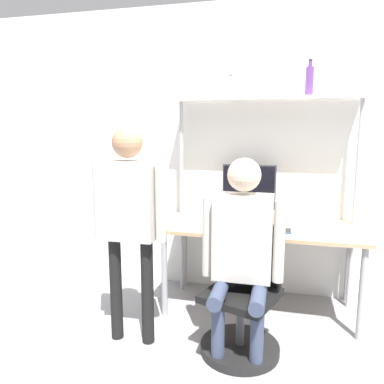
{
  "coord_description": "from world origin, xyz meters",
  "views": [
    {
      "loc": [
        0.18,
        -2.75,
        1.58
      ],
      "look_at": [
        -0.48,
        -0.1,
        1.11
      ],
      "focal_mm": 35.0,
      "sensor_mm": 36.0,
      "label": 1
    }
  ],
  "objects_px": {
    "laptop": "(250,222)",
    "cell_phone": "(287,231)",
    "monitor": "(249,189)",
    "person_standing": "(129,210)",
    "bottle_clear": "(231,88)",
    "bottle_purple": "(309,81)",
    "office_chair": "(243,314)",
    "person_seated": "(242,242)"
  },
  "relations": [
    {
      "from": "laptop",
      "to": "cell_phone",
      "type": "height_order",
      "value": "laptop"
    },
    {
      "from": "monitor",
      "to": "person_standing",
      "type": "xyz_separation_m",
      "value": [
        -0.75,
        -0.98,
        -0.02
      ]
    },
    {
      "from": "bottle_clear",
      "to": "bottle_purple",
      "type": "bearing_deg",
      "value": -0.0
    },
    {
      "from": "bottle_purple",
      "to": "bottle_clear",
      "type": "relative_size",
      "value": 1.51
    },
    {
      "from": "office_chair",
      "to": "person_seated",
      "type": "xyz_separation_m",
      "value": [
        -0.01,
        -0.04,
        0.54
      ]
    },
    {
      "from": "laptop",
      "to": "cell_phone",
      "type": "xyz_separation_m",
      "value": [
        0.29,
        0.01,
        -0.06
      ]
    },
    {
      "from": "cell_phone",
      "to": "person_seated",
      "type": "bearing_deg",
      "value": -118.16
    },
    {
      "from": "person_seated",
      "to": "bottle_purple",
      "type": "bearing_deg",
      "value": 65.23
    },
    {
      "from": "laptop",
      "to": "person_standing",
      "type": "bearing_deg",
      "value": -144.37
    },
    {
      "from": "person_standing",
      "to": "bottle_purple",
      "type": "relative_size",
      "value": 5.31
    },
    {
      "from": "bottle_purple",
      "to": "office_chair",
      "type": "bearing_deg",
      "value": -115.1
    },
    {
      "from": "monitor",
      "to": "cell_phone",
      "type": "height_order",
      "value": "monitor"
    },
    {
      "from": "bottle_clear",
      "to": "person_seated",
      "type": "bearing_deg",
      "value": -75.83
    },
    {
      "from": "person_standing",
      "to": "bottle_clear",
      "type": "height_order",
      "value": "bottle_clear"
    },
    {
      "from": "monitor",
      "to": "office_chair",
      "type": "bearing_deg",
      "value": -85.7
    },
    {
      "from": "cell_phone",
      "to": "office_chair",
      "type": "height_order",
      "value": "office_chair"
    },
    {
      "from": "office_chair",
      "to": "person_seated",
      "type": "bearing_deg",
      "value": -107.63
    },
    {
      "from": "person_seated",
      "to": "bottle_clear",
      "type": "height_order",
      "value": "bottle_clear"
    },
    {
      "from": "laptop",
      "to": "person_standing",
      "type": "xyz_separation_m",
      "value": [
        -0.8,
        -0.58,
        0.18
      ]
    },
    {
      "from": "monitor",
      "to": "cell_phone",
      "type": "bearing_deg",
      "value": -48.31
    },
    {
      "from": "monitor",
      "to": "bottle_purple",
      "type": "xyz_separation_m",
      "value": [
        0.48,
        -0.02,
        0.94
      ]
    },
    {
      "from": "cell_phone",
      "to": "person_standing",
      "type": "distance_m",
      "value": 1.27
    },
    {
      "from": "bottle_purple",
      "to": "person_standing",
      "type": "bearing_deg",
      "value": -142.05
    },
    {
      "from": "cell_phone",
      "to": "person_seated",
      "type": "distance_m",
      "value": 0.63
    },
    {
      "from": "monitor",
      "to": "laptop",
      "type": "xyz_separation_m",
      "value": [
        0.05,
        -0.4,
        -0.2
      ]
    },
    {
      "from": "bottle_purple",
      "to": "bottle_clear",
      "type": "bearing_deg",
      "value": 180.0
    },
    {
      "from": "laptop",
      "to": "person_seated",
      "type": "relative_size",
      "value": 0.25
    },
    {
      "from": "person_standing",
      "to": "monitor",
      "type": "bearing_deg",
      "value": 52.53
    },
    {
      "from": "monitor",
      "to": "person_seated",
      "type": "distance_m",
      "value": 0.97
    },
    {
      "from": "monitor",
      "to": "bottle_clear",
      "type": "bearing_deg",
      "value": -174.44
    },
    {
      "from": "person_standing",
      "to": "bottle_purple",
      "type": "distance_m",
      "value": 1.83
    },
    {
      "from": "monitor",
      "to": "laptop",
      "type": "relative_size",
      "value": 1.41
    },
    {
      "from": "laptop",
      "to": "bottle_purple",
      "type": "relative_size",
      "value": 1.17
    },
    {
      "from": "laptop",
      "to": "monitor",
      "type": "bearing_deg",
      "value": 97.8
    },
    {
      "from": "office_chair",
      "to": "person_standing",
      "type": "bearing_deg",
      "value": -174.66
    },
    {
      "from": "cell_phone",
      "to": "laptop",
      "type": "bearing_deg",
      "value": -178.29
    },
    {
      "from": "person_seated",
      "to": "person_standing",
      "type": "relative_size",
      "value": 0.87
    },
    {
      "from": "monitor",
      "to": "person_seated",
      "type": "bearing_deg",
      "value": -86.72
    },
    {
      "from": "office_chair",
      "to": "bottle_purple",
      "type": "bearing_deg",
      "value": 64.9
    },
    {
      "from": "monitor",
      "to": "cell_phone",
      "type": "relative_size",
      "value": 3.27
    },
    {
      "from": "monitor",
      "to": "bottle_clear",
      "type": "relative_size",
      "value": 2.48
    },
    {
      "from": "person_seated",
      "to": "person_standing",
      "type": "distance_m",
      "value": 0.83
    }
  ]
}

